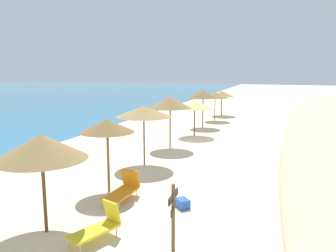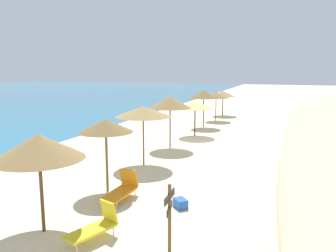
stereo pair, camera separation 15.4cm
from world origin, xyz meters
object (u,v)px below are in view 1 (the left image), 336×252
Objects in this scene: beach_umbrella_3 at (170,102)px; wooden_signpost at (173,212)px; lounge_chair_1 at (99,226)px; beach_umbrella_5 at (203,94)px; beach_umbrella_7 at (222,94)px; beach_umbrella_2 at (144,112)px; beach_umbrella_0 at (41,147)px; beach_umbrella_1 at (107,126)px; lounge_chair_0 at (123,189)px; cooler_box at (183,203)px; beach_umbrella_4 at (195,105)px; beach_umbrella_6 at (215,95)px.

beach_umbrella_3 reaches higher than wooden_signpost.
beach_umbrella_3 is at bearing -60.31° from lounge_chair_1.
beach_umbrella_5 reaches higher than beach_umbrella_7.
beach_umbrella_5 reaches higher than wooden_signpost.
beach_umbrella_5 is at bearing -0.17° from beach_umbrella_2.
wooden_signpost is at bearing -86.48° from beach_umbrella_0.
beach_umbrella_5 is (14.94, 0.11, 0.10)m from beach_umbrella_1.
beach_umbrella_1 is at bearing 44.55° from wooden_signpost.
lounge_chair_0 is 3.48× the size of cooler_box.
beach_umbrella_5 is 1.75× the size of lounge_chair_0.
cooler_box is (-11.86, -2.84, -1.99)m from beach_umbrella_4.
beach_umbrella_0 is 0.93× the size of beach_umbrella_3.
beach_umbrella_5 is 15.99m from cooler_box.
beach_umbrella_0 is 14.76m from beach_umbrella_4.
cooler_box is (2.81, -1.47, -0.25)m from lounge_chair_1.
beach_umbrella_4 is 1.46× the size of lounge_chair_0.
beach_umbrella_3 reaches higher than beach_umbrella_1.
beach_umbrella_0 reaches higher than beach_umbrella_1.
beach_umbrella_6 is at bearing 8.87° from cooler_box.
beach_umbrella_4 is 1.55× the size of lounge_chair_1.
lounge_chair_1 is (-2.79, -0.69, 0.03)m from lounge_chair_0.
beach_umbrella_6 reaches higher than cooler_box.
beach_umbrella_6 is 19.30m from lounge_chair_0.
beach_umbrella_5 is at bearing -0.40° from beach_umbrella_3.
beach_umbrella_6 reaches higher than lounge_chair_0.
lounge_chair_0 is (-7.96, -1.06, -2.29)m from beach_umbrella_3.
beach_umbrella_2 is at bearing 179.59° from beach_umbrella_7.
lounge_chair_1 is at bearing -174.70° from beach_umbrella_5.
beach_umbrella_2 is 1.71× the size of lounge_chair_0.
beach_umbrella_5 is at bearing -84.48° from lounge_chair_0.
beach_umbrella_4 is 1.00× the size of beach_umbrella_7.
beach_umbrella_7 is 25.61m from lounge_chair_1.
beach_umbrella_6 is 1.63× the size of lounge_chair_1.
lounge_chair_1 is (-18.29, -1.70, -2.18)m from beach_umbrella_5.
lounge_chair_1 is at bearing 89.91° from wooden_signpost.
beach_umbrella_1 is at bearing 178.91° from beach_umbrella_4.
beach_umbrella_5 reaches higher than beach_umbrella_2.
beach_umbrella_5 is (11.30, -0.03, 0.01)m from beach_umbrella_2.
beach_umbrella_5 is (7.54, -0.05, -0.07)m from beach_umbrella_3.
beach_umbrella_2 reaches higher than lounge_chair_1.
beach_umbrella_6 is 22.17m from wooden_signpost.
beach_umbrella_1 is at bearing -179.97° from beach_umbrella_7.
beach_umbrella_1 reaches higher than beach_umbrella_7.
wooden_signpost is at bearing -151.10° from beach_umbrella_2.
beach_umbrella_0 is 3.45m from beach_umbrella_1.
beach_umbrella_4 is at bearing -1.07° from beach_umbrella_0.
beach_umbrella_5 is at bearing 7.70° from wooden_signpost.
beach_umbrella_7 is 1.55× the size of lounge_chair_1.
beach_umbrella_3 is at bearing 178.82° from beach_umbrella_6.
beach_umbrella_3 is (7.39, 0.16, 0.18)m from beach_umbrella_1.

